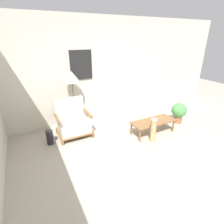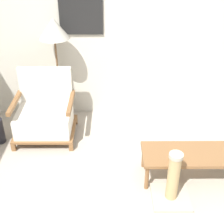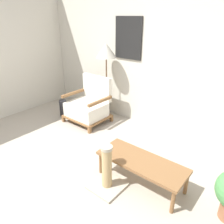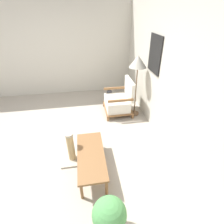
{
  "view_description": "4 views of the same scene",
  "coord_description": "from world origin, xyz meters",
  "px_view_note": "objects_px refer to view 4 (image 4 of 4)",
  "views": [
    {
      "loc": [
        -1.98,
        -2.09,
        2.22
      ],
      "look_at": [
        -0.23,
        1.31,
        0.55
      ],
      "focal_mm": 28.0,
      "sensor_mm": 36.0,
      "label": 1
    },
    {
      "loc": [
        -0.24,
        -1.81,
        2.43
      ],
      "look_at": [
        -0.23,
        1.31,
        0.55
      ],
      "focal_mm": 50.0,
      "sensor_mm": 36.0,
      "label": 2
    },
    {
      "loc": [
        1.74,
        -1.07,
        1.93
      ],
      "look_at": [
        -0.23,
        1.31,
        0.55
      ],
      "focal_mm": 35.0,
      "sensor_mm": 36.0,
      "label": 3
    },
    {
      "loc": [
        2.7,
        0.8,
        2.37
      ],
      "look_at": [
        -0.23,
        1.31,
        0.55
      ],
      "focal_mm": 28.0,
      "sensor_mm": 36.0,
      "label": 4
    }
  ],
  "objects_px": {
    "coffee_table": "(91,156)",
    "potted_plant": "(109,216)",
    "armchair": "(119,101)",
    "vase": "(109,96)",
    "scratching_post": "(71,151)",
    "floor_lamp": "(138,64)"
  },
  "relations": [
    {
      "from": "vase",
      "to": "potted_plant",
      "type": "relative_size",
      "value": 0.59
    },
    {
      "from": "armchair",
      "to": "potted_plant",
      "type": "relative_size",
      "value": 1.52
    },
    {
      "from": "vase",
      "to": "potted_plant",
      "type": "height_order",
      "value": "potted_plant"
    },
    {
      "from": "coffee_table",
      "to": "scratching_post",
      "type": "bearing_deg",
      "value": -129.33
    },
    {
      "from": "floor_lamp",
      "to": "scratching_post",
      "type": "height_order",
      "value": "floor_lamp"
    },
    {
      "from": "armchair",
      "to": "vase",
      "type": "distance_m",
      "value": 0.63
    },
    {
      "from": "coffee_table",
      "to": "vase",
      "type": "xyz_separation_m",
      "value": [
        -2.33,
        0.67,
        -0.13
      ]
    },
    {
      "from": "armchair",
      "to": "coffee_table",
      "type": "height_order",
      "value": "armchair"
    },
    {
      "from": "armchair",
      "to": "potted_plant",
      "type": "height_order",
      "value": "armchair"
    },
    {
      "from": "scratching_post",
      "to": "coffee_table",
      "type": "bearing_deg",
      "value": 50.67
    },
    {
      "from": "floor_lamp",
      "to": "scratching_post",
      "type": "xyz_separation_m",
      "value": [
        1.32,
        -1.52,
        -1.07
      ]
    },
    {
      "from": "armchair",
      "to": "potted_plant",
      "type": "bearing_deg",
      "value": -14.07
    },
    {
      "from": "coffee_table",
      "to": "potted_plant",
      "type": "relative_size",
      "value": 1.93
    },
    {
      "from": "floor_lamp",
      "to": "armchair",
      "type": "bearing_deg",
      "value": -113.04
    },
    {
      "from": "vase",
      "to": "armchair",
      "type": "bearing_deg",
      "value": 14.8
    },
    {
      "from": "vase",
      "to": "scratching_post",
      "type": "xyz_separation_m",
      "value": [
        2.06,
        -1.0,
        0.04
      ]
    },
    {
      "from": "armchair",
      "to": "floor_lamp",
      "type": "distance_m",
      "value": 1.04
    },
    {
      "from": "armchair",
      "to": "scratching_post",
      "type": "height_order",
      "value": "armchair"
    },
    {
      "from": "vase",
      "to": "scratching_post",
      "type": "distance_m",
      "value": 2.29
    },
    {
      "from": "floor_lamp",
      "to": "vase",
      "type": "xyz_separation_m",
      "value": [
        -0.74,
        -0.52,
        -1.11
      ]
    },
    {
      "from": "armchair",
      "to": "coffee_table",
      "type": "bearing_deg",
      "value": -25.42
    },
    {
      "from": "floor_lamp",
      "to": "potted_plant",
      "type": "relative_size",
      "value": 2.59
    }
  ]
}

